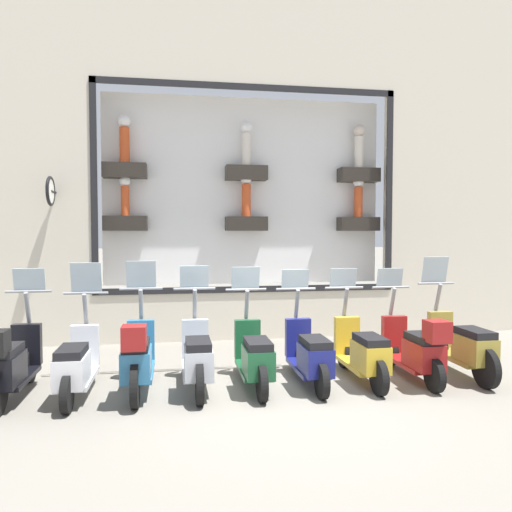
{
  "coord_description": "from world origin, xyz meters",
  "views": [
    {
      "loc": [
        -6.1,
        1.43,
        2.09
      ],
      "look_at": [
        1.86,
        0.11,
        1.7
      ],
      "focal_mm": 35.0,
      "sensor_mm": 36.0,
      "label": 1
    }
  ],
  "objects_px": {
    "scooter_navy_3": "(310,355)",
    "scooter_white_7": "(76,365)",
    "scooter_silver_5": "(197,358)",
    "scooter_olive_0": "(463,346)",
    "scooter_red_1": "(416,349)",
    "scooter_teal_6": "(138,358)",
    "scooter_black_8": "(10,363)",
    "scooter_green_4": "(254,357)",
    "scooter_yellow_2": "(363,353)"
  },
  "relations": [
    {
      "from": "scooter_red_1",
      "to": "scooter_green_4",
      "type": "bearing_deg",
      "value": 88.3
    },
    {
      "from": "scooter_navy_3",
      "to": "scooter_red_1",
      "type": "bearing_deg",
      "value": -92.47
    },
    {
      "from": "scooter_yellow_2",
      "to": "scooter_black_8",
      "type": "relative_size",
      "value": 0.99
    },
    {
      "from": "scooter_yellow_2",
      "to": "scooter_red_1",
      "type": "bearing_deg",
      "value": -95.0
    },
    {
      "from": "scooter_white_7",
      "to": "scooter_black_8",
      "type": "bearing_deg",
      "value": 94.19
    },
    {
      "from": "scooter_olive_0",
      "to": "scooter_navy_3",
      "type": "relative_size",
      "value": 1.01
    },
    {
      "from": "scooter_yellow_2",
      "to": "scooter_silver_5",
      "type": "bearing_deg",
      "value": 89.84
    },
    {
      "from": "scooter_teal_6",
      "to": "scooter_navy_3",
      "type": "bearing_deg",
      "value": -88.83
    },
    {
      "from": "scooter_navy_3",
      "to": "scooter_silver_5",
      "type": "xyz_separation_m",
      "value": [
        0.01,
        1.52,
        0.02
      ]
    },
    {
      "from": "scooter_green_4",
      "to": "scooter_teal_6",
      "type": "bearing_deg",
      "value": 91.84
    },
    {
      "from": "scooter_silver_5",
      "to": "scooter_green_4",
      "type": "bearing_deg",
      "value": -90.38
    },
    {
      "from": "scooter_olive_0",
      "to": "scooter_white_7",
      "type": "height_order",
      "value": "scooter_olive_0"
    },
    {
      "from": "scooter_olive_0",
      "to": "scooter_yellow_2",
      "type": "height_order",
      "value": "scooter_olive_0"
    },
    {
      "from": "scooter_navy_3",
      "to": "scooter_silver_5",
      "type": "height_order",
      "value": "scooter_silver_5"
    },
    {
      "from": "scooter_silver_5",
      "to": "scooter_black_8",
      "type": "height_order",
      "value": "scooter_silver_5"
    },
    {
      "from": "scooter_navy_3",
      "to": "scooter_white_7",
      "type": "distance_m",
      "value": 3.04
    },
    {
      "from": "scooter_green_4",
      "to": "scooter_white_7",
      "type": "bearing_deg",
      "value": 89.97
    },
    {
      "from": "scooter_navy_3",
      "to": "scooter_silver_5",
      "type": "relative_size",
      "value": 0.99
    },
    {
      "from": "scooter_teal_6",
      "to": "scooter_silver_5",
      "type": "bearing_deg",
      "value": -85.94
    },
    {
      "from": "scooter_navy_3",
      "to": "scooter_silver_5",
      "type": "bearing_deg",
      "value": 89.73
    },
    {
      "from": "scooter_white_7",
      "to": "scooter_black_8",
      "type": "height_order",
      "value": "scooter_white_7"
    },
    {
      "from": "scooter_silver_5",
      "to": "scooter_red_1",
      "type": "bearing_deg",
      "value": -91.37
    },
    {
      "from": "scooter_yellow_2",
      "to": "scooter_navy_3",
      "type": "xyz_separation_m",
      "value": [
        -0.0,
        0.76,
        -0.0
      ]
    },
    {
      "from": "scooter_yellow_2",
      "to": "scooter_silver_5",
      "type": "distance_m",
      "value": 2.28
    },
    {
      "from": "scooter_silver_5",
      "to": "scooter_olive_0",
      "type": "bearing_deg",
      "value": -89.92
    },
    {
      "from": "scooter_olive_0",
      "to": "scooter_white_7",
      "type": "xyz_separation_m",
      "value": [
        -0.01,
        5.33,
        -0.03
      ]
    },
    {
      "from": "scooter_red_1",
      "to": "scooter_teal_6",
      "type": "height_order",
      "value": "scooter_teal_6"
    },
    {
      "from": "scooter_white_7",
      "to": "scooter_black_8",
      "type": "relative_size",
      "value": 0.99
    },
    {
      "from": "scooter_teal_6",
      "to": "scooter_black_8",
      "type": "bearing_deg",
      "value": 90.2
    },
    {
      "from": "scooter_red_1",
      "to": "scooter_green_4",
      "type": "distance_m",
      "value": 2.28
    },
    {
      "from": "scooter_red_1",
      "to": "scooter_white_7",
      "type": "height_order",
      "value": "scooter_white_7"
    },
    {
      "from": "scooter_green_4",
      "to": "scooter_teal_6",
      "type": "distance_m",
      "value": 1.52
    },
    {
      "from": "scooter_olive_0",
      "to": "scooter_green_4",
      "type": "bearing_deg",
      "value": 90.19
    },
    {
      "from": "scooter_white_7",
      "to": "scooter_yellow_2",
      "type": "bearing_deg",
      "value": -90.04
    },
    {
      "from": "scooter_white_7",
      "to": "scooter_olive_0",
      "type": "bearing_deg",
      "value": -89.9
    },
    {
      "from": "scooter_red_1",
      "to": "scooter_teal_6",
      "type": "xyz_separation_m",
      "value": [
        0.02,
        3.8,
        0.03
      ]
    },
    {
      "from": "scooter_green_4",
      "to": "scooter_black_8",
      "type": "distance_m",
      "value": 3.04
    },
    {
      "from": "scooter_red_1",
      "to": "scooter_green_4",
      "type": "xyz_separation_m",
      "value": [
        0.07,
        2.28,
        -0.04
      ]
    },
    {
      "from": "scooter_yellow_2",
      "to": "scooter_silver_5",
      "type": "relative_size",
      "value": 0.99
    },
    {
      "from": "scooter_olive_0",
      "to": "scooter_navy_3",
      "type": "bearing_deg",
      "value": 90.31
    },
    {
      "from": "scooter_silver_5",
      "to": "scooter_white_7",
      "type": "distance_m",
      "value": 1.52
    },
    {
      "from": "scooter_green_4",
      "to": "scooter_navy_3",
      "type": "bearing_deg",
      "value": -90.17
    },
    {
      "from": "scooter_teal_6",
      "to": "scooter_olive_0",
      "type": "bearing_deg",
      "value": -89.26
    },
    {
      "from": "scooter_green_4",
      "to": "scooter_white_7",
      "type": "distance_m",
      "value": 2.28
    },
    {
      "from": "scooter_olive_0",
      "to": "scooter_navy_3",
      "type": "height_order",
      "value": "scooter_olive_0"
    },
    {
      "from": "scooter_navy_3",
      "to": "scooter_green_4",
      "type": "relative_size",
      "value": 1.0
    },
    {
      "from": "scooter_red_1",
      "to": "scooter_navy_3",
      "type": "height_order",
      "value": "same"
    },
    {
      "from": "scooter_white_7",
      "to": "scooter_silver_5",
      "type": "bearing_deg",
      "value": -89.86
    },
    {
      "from": "scooter_red_1",
      "to": "scooter_silver_5",
      "type": "height_order",
      "value": "scooter_silver_5"
    },
    {
      "from": "scooter_green_4",
      "to": "scooter_black_8",
      "type": "xyz_separation_m",
      "value": [
        -0.05,
        3.04,
        0.06
      ]
    }
  ]
}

